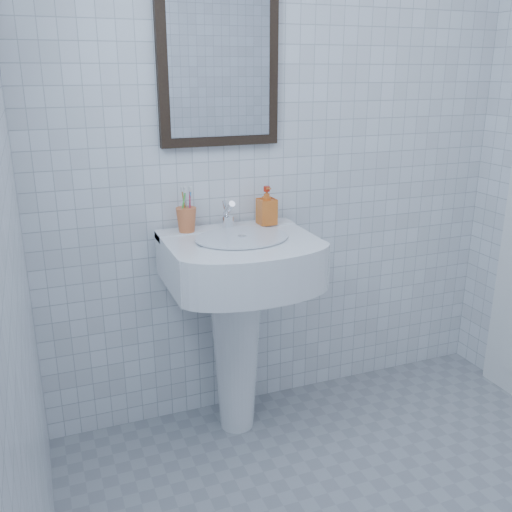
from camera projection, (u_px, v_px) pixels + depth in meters
name	position (u px, v px, depth m)	size (l,w,h in m)	color
wall_back	(284.00, 140.00, 2.48)	(2.20, 0.02, 2.50)	silver
washbasin	(238.00, 302.00, 2.39)	(0.59, 0.44, 0.92)	white
faucet	(228.00, 216.00, 2.38)	(0.05, 0.11, 0.13)	silver
toothbrush_cup	(186.00, 220.00, 2.32)	(0.08, 0.08, 0.10)	#DC6C3A
soap_dispenser	(267.00, 205.00, 2.43)	(0.07, 0.08, 0.16)	#C54113
wall_mirror	(219.00, 67.00, 2.27)	(0.50, 0.04, 0.62)	black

